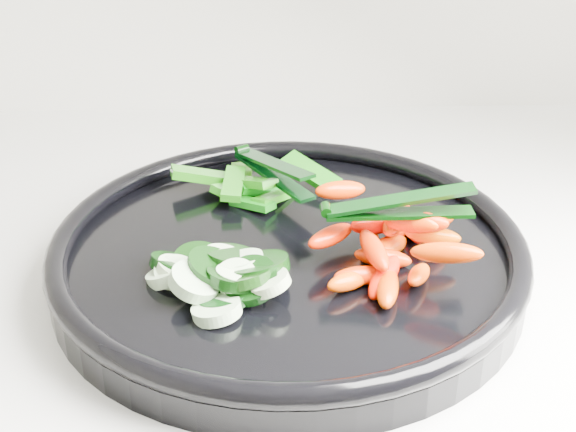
{
  "coord_description": "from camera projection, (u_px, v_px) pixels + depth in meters",
  "views": [
    {
      "loc": [
        -0.6,
        1.09,
        1.28
      ],
      "look_at": [
        -0.58,
        1.63,
        0.99
      ],
      "focal_mm": 50.0,
      "sensor_mm": 36.0,
      "label": 1
    }
  ],
  "objects": [
    {
      "name": "cucumber_pile",
      "position": [
        217.0,
        273.0,
        0.58
      ],
      "size": [
        0.12,
        0.11,
        0.04
      ],
      "color": "black",
      "rests_on": "veggie_tray"
    },
    {
      "name": "tong_pepper",
      "position": [
        271.0,
        168.0,
        0.7
      ],
      "size": [
        0.07,
        0.11,
        0.02
      ],
      "color": "black",
      "rests_on": "pepper_pile"
    },
    {
      "name": "carrot_pile",
      "position": [
        392.0,
        241.0,
        0.61
      ],
      "size": [
        0.13,
        0.15,
        0.06
      ],
      "color": "#FA1C00",
      "rests_on": "veggie_tray"
    },
    {
      "name": "veggie_tray",
      "position": [
        288.0,
        254.0,
        0.63
      ],
      "size": [
        0.48,
        0.48,
        0.04
      ],
      "color": "black",
      "rests_on": "counter"
    },
    {
      "name": "tong_carrot",
      "position": [
        395.0,
        207.0,
        0.59
      ],
      "size": [
        0.11,
        0.02,
        0.02
      ],
      "color": "black",
      "rests_on": "carrot_pile"
    },
    {
      "name": "pepper_pile",
      "position": [
        251.0,
        183.0,
        0.71
      ],
      "size": [
        0.15,
        0.1,
        0.03
      ],
      "color": "#0D6D0A",
      "rests_on": "veggie_tray"
    }
  ]
}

